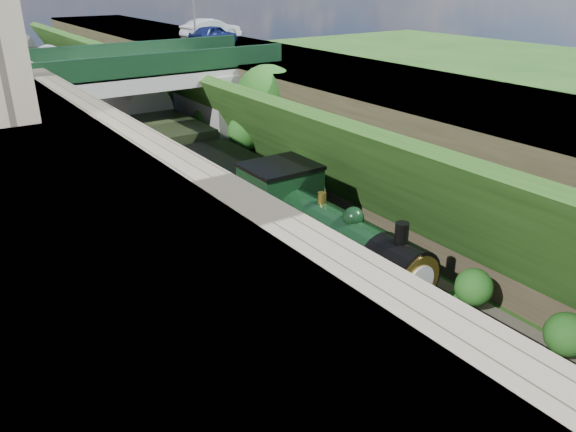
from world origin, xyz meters
The scene contains 16 objects.
ground centered at (0.00, 0.00, 0.00)m, with size 160.00×160.00×0.00m, color #1E4714.
trackbed centered at (0.00, 20.00, 0.10)m, with size 10.00×90.00×0.20m, color #473F38.
retaining_wall centered at (-5.50, 20.00, 3.50)m, with size 1.00×90.00×7.00m, color #756B56.
street_plateau_right centered at (9.50, 20.00, 3.12)m, with size 8.00×90.00×6.25m, color #262628.
embankment_slope centered at (4.96, 18.92, 2.69)m, with size 4.46×90.00×6.36m.
track_left centered at (-2.00, 20.00, 0.25)m, with size 2.50×90.00×0.20m.
track_right centered at (1.20, 20.00, 0.25)m, with size 2.50×90.00×0.20m.
road_bridge centered at (0.94, 24.00, 4.08)m, with size 16.00×6.40×7.25m.
tree centered at (5.91, 18.51, 4.65)m, with size 3.60×3.80×6.60m.
car_blue centered at (8.85, 30.44, 6.95)m, with size 1.65×4.11×1.40m, color #121C52.
car_silver centered at (10.28, 33.62, 7.03)m, with size 1.66×4.76×1.57m, color silver.
locomotive centered at (1.20, 7.24, 1.89)m, with size 3.10×10.22×3.83m.
tender centered at (1.20, 14.60, 1.62)m, with size 2.70×6.00×3.05m.
coach_front centered at (1.20, 27.20, 2.05)m, with size 2.90×18.00×3.70m.
coach_middle centered at (1.20, 46.00, 2.05)m, with size 2.90×18.00×3.70m.
coach_rear centered at (1.20, 64.80, 2.05)m, with size 2.90×18.00×3.70m.
Camera 1 is at (-10.72, -7.82, 11.18)m, focal length 35.00 mm.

